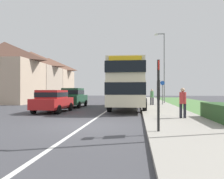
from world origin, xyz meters
TOP-DOWN VIEW (x-y plane):
  - ground_plane at (0.00, 0.00)m, footprint 120.00×120.00m
  - lane_marking_centre at (0.00, 8.00)m, footprint 0.14×60.00m
  - pavement_near_side at (4.20, 6.00)m, footprint 3.20×68.00m
  - double_decker_bus at (1.54, 9.56)m, footprint 2.80×10.92m
  - parked_car_red at (-3.65, 5.85)m, footprint 1.90×4.25m
  - parked_car_dark_green at (-3.61, 10.95)m, footprint 1.87×4.20m
  - pedestrian_at_stop at (4.60, 2.34)m, footprint 0.34×0.34m
  - pedestrian_walking_away at (3.73, 13.24)m, footprint 0.34×0.34m
  - bus_stop_sign at (3.00, -1.68)m, footprint 0.09×0.52m
  - cycle_route_sign at (4.82, 13.84)m, footprint 0.44×0.08m
  - street_lamp_mid at (5.23, 16.70)m, footprint 1.14×0.20m
  - house_terrace_far_side at (-13.56, 22.96)m, footprint 7.61×20.48m

SIDE VIEW (x-z plane):
  - ground_plane at x=0.00m, z-range 0.00..0.00m
  - lane_marking_centre at x=0.00m, z-range 0.00..0.01m
  - pavement_near_side at x=4.20m, z-range 0.00..0.12m
  - parked_car_red at x=-3.65m, z-range 0.09..1.65m
  - parked_car_dark_green at x=-3.61m, z-range 0.08..1.83m
  - pedestrian_at_stop at x=4.60m, z-range 0.14..1.81m
  - pedestrian_walking_away at x=3.73m, z-range 0.14..1.81m
  - cycle_route_sign at x=4.82m, z-range 0.17..2.69m
  - bus_stop_sign at x=3.00m, z-range 0.24..2.84m
  - double_decker_bus at x=1.54m, z-range 0.29..3.99m
  - house_terrace_far_side at x=-13.56m, z-range 0.00..7.39m
  - street_lamp_mid at x=5.23m, z-range 0.56..8.59m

